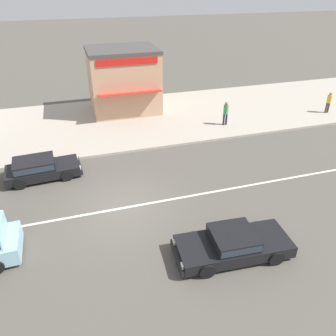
# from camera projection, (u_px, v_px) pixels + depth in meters

# --- Properties ---
(ground_plane) EXTENTS (160.00, 160.00, 0.00)m
(ground_plane) POSITION_uv_depth(u_px,v_px,m) (124.00, 208.00, 15.18)
(ground_plane) COLOR #544F47
(lane_centre_stripe) EXTENTS (50.40, 0.14, 0.01)m
(lane_centre_stripe) POSITION_uv_depth(u_px,v_px,m) (124.00, 208.00, 15.18)
(lane_centre_stripe) COLOR silver
(lane_centre_stripe) RESTS_ON ground
(kerb_strip) EXTENTS (68.00, 10.00, 0.15)m
(kerb_strip) POSITION_uv_depth(u_px,v_px,m) (98.00, 123.00, 23.66)
(kerb_strip) COLOR #ADA393
(kerb_strip) RESTS_ON ground
(sedan_black_0) EXTENTS (4.54, 2.10, 1.06)m
(sedan_black_0) POSITION_uv_depth(u_px,v_px,m) (233.00, 244.00, 12.40)
(sedan_black_0) COLOR black
(sedan_black_0) RESTS_ON ground
(hatchback_black_3) EXTENTS (3.91, 2.00, 1.10)m
(hatchback_black_3) POSITION_uv_depth(u_px,v_px,m) (40.00, 168.00, 17.19)
(hatchback_black_3) COLOR black
(hatchback_black_3) RESTS_ON ground
(pedestrian_mid_kerb) EXTENTS (0.34, 0.34, 1.59)m
(pedestrian_mid_kerb) POSITION_uv_depth(u_px,v_px,m) (329.00, 101.00, 24.87)
(pedestrian_mid_kerb) COLOR #4C4238
(pedestrian_mid_kerb) RESTS_ON kerb_strip
(pedestrian_by_shop) EXTENTS (0.34, 0.34, 1.68)m
(pedestrian_by_shop) POSITION_uv_depth(u_px,v_px,m) (226.00, 112.00, 22.78)
(pedestrian_by_shop) COLOR #232838
(pedestrian_by_shop) RESTS_ON kerb_strip
(shopfront_mid_block) EXTENTS (5.08, 4.99, 4.66)m
(shopfront_mid_block) POSITION_uv_depth(u_px,v_px,m) (124.00, 80.00, 24.73)
(shopfront_mid_block) COLOR tan
(shopfront_mid_block) RESTS_ON kerb_strip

